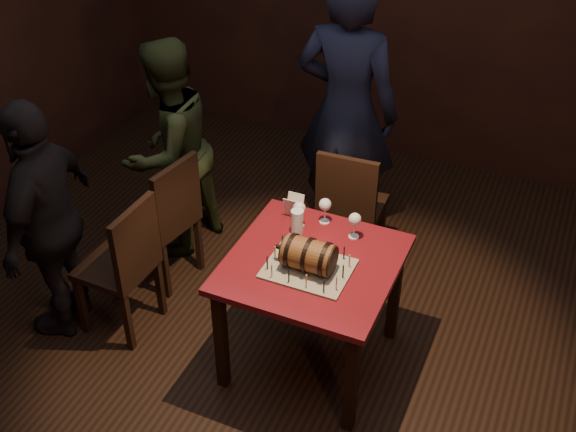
{
  "coord_description": "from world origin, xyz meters",
  "views": [
    {
      "loc": [
        1.29,
        -2.82,
        3.23
      ],
      "look_at": [
        0.01,
        0.05,
        0.95
      ],
      "focal_mm": 45.0,
      "sensor_mm": 36.0,
      "label": 1
    }
  ],
  "objects_px": {
    "person_left_rear": "(169,150)",
    "pub_table": "(312,277)",
    "barrel_cake": "(308,255)",
    "wine_glass_right": "(355,220)",
    "pint_of_ale": "(297,222)",
    "chair_back": "(350,204)",
    "chair_left_rear": "(168,215)",
    "person_back": "(347,112)",
    "wine_glass_mid": "(325,205)",
    "wine_glass_left": "(299,209)",
    "chair_left_front": "(126,261)",
    "person_left_front": "(49,221)"
  },
  "relations": [
    {
      "from": "person_left_front",
      "to": "wine_glass_left",
      "type": "bearing_deg",
      "value": 101.8
    },
    {
      "from": "wine_glass_mid",
      "to": "chair_back",
      "type": "distance_m",
      "value": 0.64
    },
    {
      "from": "barrel_cake",
      "to": "person_left_rear",
      "type": "bearing_deg",
      "value": 150.76
    },
    {
      "from": "chair_left_front",
      "to": "person_back",
      "type": "distance_m",
      "value": 1.75
    },
    {
      "from": "pub_table",
      "to": "wine_glass_mid",
      "type": "relative_size",
      "value": 5.59
    },
    {
      "from": "wine_glass_left",
      "to": "chair_back",
      "type": "bearing_deg",
      "value": 81.78
    },
    {
      "from": "pub_table",
      "to": "chair_back",
      "type": "distance_m",
      "value": 0.91
    },
    {
      "from": "wine_glass_right",
      "to": "chair_left_front",
      "type": "height_order",
      "value": "chair_left_front"
    },
    {
      "from": "person_left_rear",
      "to": "person_left_front",
      "type": "height_order",
      "value": "person_left_front"
    },
    {
      "from": "barrel_cake",
      "to": "person_left_rear",
      "type": "distance_m",
      "value": 1.5
    },
    {
      "from": "wine_glass_left",
      "to": "person_back",
      "type": "bearing_deg",
      "value": 95.13
    },
    {
      "from": "barrel_cake",
      "to": "wine_glass_right",
      "type": "xyz_separation_m",
      "value": [
        0.13,
        0.37,
        0.02
      ]
    },
    {
      "from": "chair_back",
      "to": "person_back",
      "type": "height_order",
      "value": "person_back"
    },
    {
      "from": "barrel_cake",
      "to": "person_left_rear",
      "type": "xyz_separation_m",
      "value": [
        -1.31,
        0.73,
        -0.08
      ]
    },
    {
      "from": "barrel_cake",
      "to": "pint_of_ale",
      "type": "distance_m",
      "value": 0.33
    },
    {
      "from": "pub_table",
      "to": "barrel_cake",
      "type": "xyz_separation_m",
      "value": [
        0.0,
        -0.07,
        0.21
      ]
    },
    {
      "from": "pint_of_ale",
      "to": "chair_left_front",
      "type": "distance_m",
      "value": 1.05
    },
    {
      "from": "chair_back",
      "to": "barrel_cake",
      "type": "bearing_deg",
      "value": -83.8
    },
    {
      "from": "person_back",
      "to": "person_left_rear",
      "type": "distance_m",
      "value": 1.21
    },
    {
      "from": "pub_table",
      "to": "pint_of_ale",
      "type": "distance_m",
      "value": 0.33
    },
    {
      "from": "pint_of_ale",
      "to": "wine_glass_mid",
      "type": "bearing_deg",
      "value": 55.74
    },
    {
      "from": "wine_glass_right",
      "to": "chair_back",
      "type": "relative_size",
      "value": 0.17
    },
    {
      "from": "wine_glass_mid",
      "to": "chair_left_rear",
      "type": "height_order",
      "value": "chair_left_rear"
    },
    {
      "from": "wine_glass_left",
      "to": "chair_left_rear",
      "type": "height_order",
      "value": "chair_left_rear"
    },
    {
      "from": "chair_left_rear",
      "to": "person_back",
      "type": "relative_size",
      "value": 0.48
    },
    {
      "from": "wine_glass_mid",
      "to": "wine_glass_left",
      "type": "bearing_deg",
      "value": -142.7
    },
    {
      "from": "chair_back",
      "to": "person_left_front",
      "type": "relative_size",
      "value": 0.6
    },
    {
      "from": "person_back",
      "to": "wine_glass_mid",
      "type": "bearing_deg",
      "value": 103.62
    },
    {
      "from": "wine_glass_left",
      "to": "wine_glass_mid",
      "type": "bearing_deg",
      "value": 37.3
    },
    {
      "from": "wine_glass_right",
      "to": "chair_left_front",
      "type": "distance_m",
      "value": 1.37
    },
    {
      "from": "person_left_rear",
      "to": "pub_table",
      "type": "bearing_deg",
      "value": 75.18
    },
    {
      "from": "person_left_rear",
      "to": "person_left_front",
      "type": "xyz_separation_m",
      "value": [
        -0.21,
        -0.96,
        0.0
      ]
    },
    {
      "from": "chair_left_front",
      "to": "person_back",
      "type": "height_order",
      "value": "person_back"
    },
    {
      "from": "chair_left_front",
      "to": "person_left_front",
      "type": "height_order",
      "value": "person_left_front"
    },
    {
      "from": "pint_of_ale",
      "to": "chair_left_rear",
      "type": "relative_size",
      "value": 0.16
    },
    {
      "from": "wine_glass_left",
      "to": "pint_of_ale",
      "type": "bearing_deg",
      "value": -76.84
    },
    {
      "from": "person_back",
      "to": "wine_glass_right",
      "type": "bearing_deg",
      "value": 113.46
    },
    {
      "from": "chair_left_front",
      "to": "chair_back",
      "type": "bearing_deg",
      "value": 47.31
    },
    {
      "from": "chair_left_front",
      "to": "person_back",
      "type": "xyz_separation_m",
      "value": [
        0.82,
        1.47,
        0.45
      ]
    },
    {
      "from": "pub_table",
      "to": "person_left_front",
      "type": "height_order",
      "value": "person_left_front"
    },
    {
      "from": "pint_of_ale",
      "to": "chair_left_rear",
      "type": "bearing_deg",
      "value": 173.45
    },
    {
      "from": "chair_left_rear",
      "to": "wine_glass_mid",
      "type": "bearing_deg",
      "value": 2.51
    },
    {
      "from": "pint_of_ale",
      "to": "chair_back",
      "type": "height_order",
      "value": "chair_back"
    },
    {
      "from": "pub_table",
      "to": "person_left_rear",
      "type": "relative_size",
      "value": 0.59
    },
    {
      "from": "wine_glass_mid",
      "to": "chair_left_rear",
      "type": "bearing_deg",
      "value": -177.49
    },
    {
      "from": "wine_glass_left",
      "to": "person_left_front",
      "type": "bearing_deg",
      "value": -156.96
    },
    {
      "from": "chair_left_front",
      "to": "wine_glass_left",
      "type": "bearing_deg",
      "value": 26.54
    },
    {
      "from": "barrel_cake",
      "to": "person_back",
      "type": "xyz_separation_m",
      "value": [
        -0.29,
        1.35,
        0.13
      ]
    },
    {
      "from": "barrel_cake",
      "to": "chair_left_front",
      "type": "xyz_separation_m",
      "value": [
        -1.11,
        -0.12,
        -0.33
      ]
    },
    {
      "from": "barrel_cake",
      "to": "person_left_rear",
      "type": "relative_size",
      "value": 0.21
    }
  ]
}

